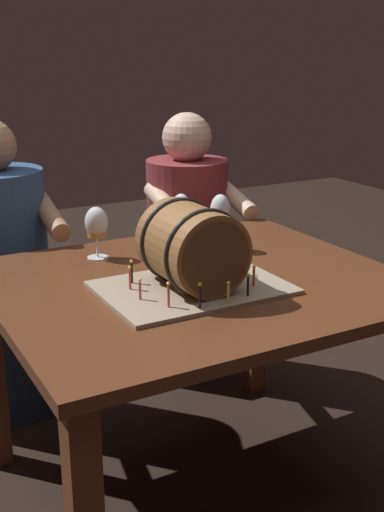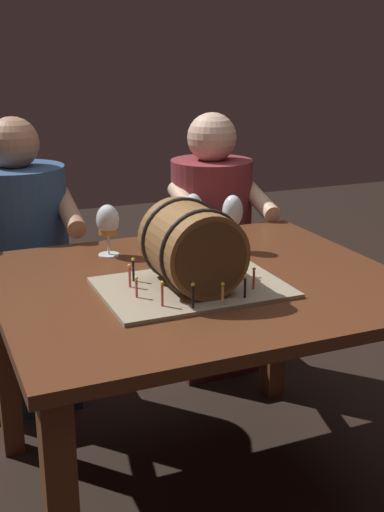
% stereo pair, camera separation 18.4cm
% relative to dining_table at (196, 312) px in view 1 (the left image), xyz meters
% --- Properties ---
extents(ground_plane, '(8.00, 8.00, 0.00)m').
position_rel_dining_table_xyz_m(ground_plane, '(0.00, 0.00, -0.62)').
color(ground_plane, black).
extents(dining_table, '(1.18, 1.02, 0.73)m').
position_rel_dining_table_xyz_m(dining_table, '(0.00, 0.00, 0.00)').
color(dining_table, '#562D19').
rests_on(dining_table, ground).
extents(barrel_cake, '(0.52, 0.37, 0.25)m').
position_rel_dining_table_xyz_m(barrel_cake, '(-0.06, -0.08, 0.22)').
color(barrel_cake, gray).
rests_on(barrel_cake, dining_table).
extents(wine_glass_amber, '(0.07, 0.07, 0.17)m').
position_rel_dining_table_xyz_m(wine_glass_amber, '(-0.18, 0.33, 0.22)').
color(wine_glass_amber, white).
rests_on(wine_glass_amber, dining_table).
extents(wine_glass_rose, '(0.07, 0.07, 0.20)m').
position_rel_dining_table_xyz_m(wine_glass_rose, '(0.09, 0.27, 0.23)').
color(wine_glass_rose, white).
rests_on(wine_glass_rose, dining_table).
extents(wine_glass_empty, '(0.07, 0.07, 0.19)m').
position_rel_dining_table_xyz_m(wine_glass_empty, '(0.22, 0.22, 0.24)').
color(wine_glass_empty, white).
rests_on(wine_glass_empty, dining_table).
extents(person_seated_left, '(0.41, 0.48, 1.15)m').
position_rel_dining_table_xyz_m(person_seated_left, '(-0.40, 0.79, -0.08)').
color(person_seated_left, '#1B2D46').
rests_on(person_seated_left, ground).
extents(person_seated_right, '(0.40, 0.49, 1.13)m').
position_rel_dining_table_xyz_m(person_seated_right, '(0.40, 0.79, -0.09)').
color(person_seated_right, '#4C1B1E').
rests_on(person_seated_right, ground).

